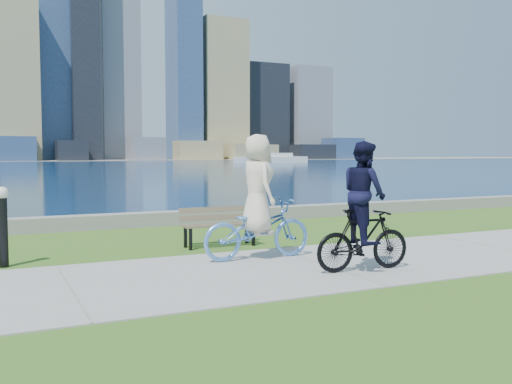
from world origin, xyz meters
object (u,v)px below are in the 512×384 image
park_bench (218,222)px  bollard_lamp (3,221)px  cyclist_man (364,216)px  cyclist_woman (257,213)px

park_bench → bollard_lamp: (-3.95, -0.46, 0.28)m
cyclist_man → park_bench: bearing=23.5°
bollard_lamp → park_bench: bearing=6.7°
cyclist_man → bollard_lamp: bearing=65.2°
park_bench → cyclist_man: (1.15, -3.28, 0.40)m
cyclist_woman → cyclist_man: bearing=-146.2°
park_bench → cyclist_woman: 1.70m
park_bench → bollard_lamp: bollard_lamp is taller
park_bench → bollard_lamp: size_ratio=1.15×
bollard_lamp → cyclist_woman: 4.21m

